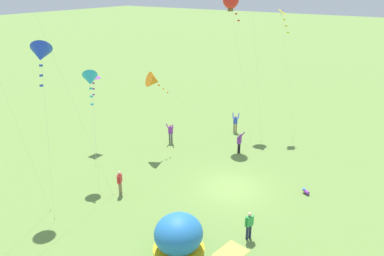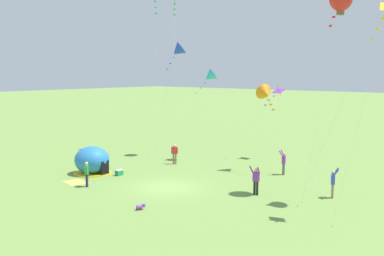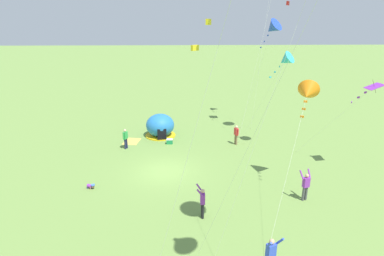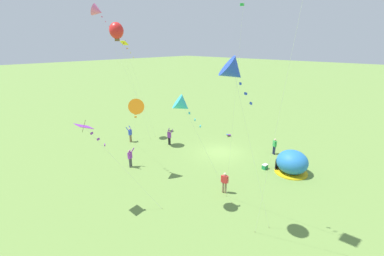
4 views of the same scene
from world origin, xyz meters
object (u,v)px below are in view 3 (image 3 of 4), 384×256
kite_purple (370,89)px  cooler_box (170,141)px  kite_orange (307,93)px  toddler_crawling (91,186)px  person_far_back (125,138)px  kite_blue (272,28)px  person_center_field (306,185)px  popup_tent (160,126)px  person_flying_kite (202,201)px  person_near_tent (236,134)px  kite_cyan (285,60)px  person_with_toddler (271,254)px

kite_purple → cooler_box: bearing=-112.8°
cooler_box → kite_orange: bearing=48.1°
toddler_crawling → kite_purple: bearing=95.6°
person_far_back → kite_blue: 15.53m
person_center_field → person_far_back: bearing=-125.5°
popup_tent → cooler_box: 2.37m
cooler_box → person_flying_kite: size_ratio=0.29×
toddler_crawling → person_far_back: bearing=169.9°
person_near_tent → cooler_box: bearing=-93.9°
kite_cyan → kite_purple: (4.12, 4.39, -1.46)m
person_center_field → kite_orange: (-1.80, 0.21, 5.07)m
cooler_box → person_with_toddler: size_ratio=0.29×
popup_tent → person_flying_kite: 13.15m
cooler_box → kite_blue: (-2.05, 8.91, 9.41)m
person_center_field → person_near_tent: bearing=-164.9°
person_flying_kite → cooler_box: bearing=-169.4°
person_center_field → kite_blue: (-11.40, 0.73, 8.63)m
person_flying_kite → kite_orange: size_ratio=0.25×
kite_blue → person_far_back: bearing=-76.7°
cooler_box → kite_purple: size_ratio=0.08×
person_flying_kite → kite_purple: bearing=114.2°
toddler_crawling → person_flying_kite: (3.32, 6.82, 0.82)m
person_flying_kite → person_with_toddler: (4.01, 2.48, 0.00)m
person_far_back → popup_tent: bearing=137.4°
popup_tent → person_center_field: bearing=38.6°
popup_tent → toddler_crawling: 10.29m
toddler_crawling → kite_purple: 19.17m
person_flying_kite → kite_cyan: 13.20m
popup_tent → cooler_box: size_ratio=5.14×
person_with_toddler → kite_orange: size_ratio=0.25×
person_far_back → kite_purple: size_ratio=0.27×
person_near_tent → person_far_back: size_ratio=1.00×
kite_cyan → kite_orange: 6.17m
person_center_field → popup_tent: bearing=-141.4°
kite_orange → kite_purple: (-1.89, 5.03, -0.20)m
toddler_crawling → person_far_back: 6.68m
person_with_toddler → kite_cyan: (-13.24, 4.53, 6.32)m
person_near_tent → kite_orange: size_ratio=0.22×
toddler_crawling → kite_blue: bearing=124.7°
cooler_box → toddler_crawling: cooler_box is taller
popup_tent → kite_cyan: bearing=70.2°
person_far_back → kite_cyan: size_ratio=0.21×
kite_cyan → kite_purple: bearing=46.9°
toddler_crawling → person_center_field: 13.15m
popup_tent → person_flying_kite: popup_tent is taller
toddler_crawling → person_near_tent: bearing=123.7°
person_far_back → person_center_field: person_center_field is taller
person_center_field → person_flying_kite: bearing=-77.0°
person_flying_kite → person_with_toddler: size_ratio=1.00×
cooler_box → person_far_back: person_far_back is taller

